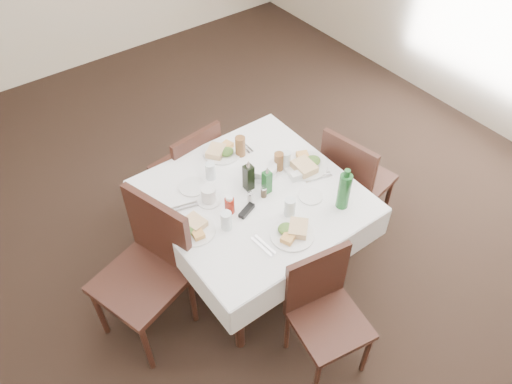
% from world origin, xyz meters
% --- Properties ---
extents(ground_plane, '(7.00, 7.00, 0.00)m').
position_xyz_m(ground_plane, '(0.00, 0.00, 0.00)').
color(ground_plane, black).
extents(room_shell, '(6.04, 7.04, 2.80)m').
position_xyz_m(room_shell, '(0.00, 0.00, 1.71)').
color(room_shell, beige).
rests_on(room_shell, ground).
extents(dining_table, '(1.21, 1.21, 0.76)m').
position_xyz_m(dining_table, '(0.21, 0.10, 0.67)').
color(dining_table, black).
rests_on(dining_table, ground).
extents(chair_north, '(0.46, 0.46, 0.87)m').
position_xyz_m(chair_north, '(0.16, 0.81, 0.50)').
color(chair_north, black).
rests_on(chair_north, ground).
extents(chair_south, '(0.46, 0.46, 0.84)m').
position_xyz_m(chair_south, '(0.16, -0.64, 0.48)').
color(chair_south, black).
rests_on(chair_south, ground).
extents(chair_east, '(0.50, 0.50, 0.91)m').
position_xyz_m(chair_east, '(1.02, 0.00, 0.52)').
color(chair_east, black).
rests_on(chair_east, ground).
extents(chair_west, '(0.60, 0.60, 1.01)m').
position_xyz_m(chair_west, '(-0.52, 0.16, 0.58)').
color(chair_west, black).
rests_on(chair_west, ground).
extents(meal_north, '(0.26, 0.26, 0.06)m').
position_xyz_m(meal_north, '(0.26, 0.54, 0.78)').
color(meal_north, white).
rests_on(meal_north, dining_table).
extents(meal_south, '(0.26, 0.26, 0.06)m').
position_xyz_m(meal_south, '(0.19, -0.30, 0.78)').
color(meal_south, white).
rests_on(meal_south, dining_table).
extents(meal_east, '(0.29, 0.29, 0.06)m').
position_xyz_m(meal_east, '(0.63, 0.09, 0.79)').
color(meal_east, white).
rests_on(meal_east, dining_table).
extents(meal_west, '(0.24, 0.24, 0.05)m').
position_xyz_m(meal_west, '(-0.25, 0.07, 0.78)').
color(meal_west, white).
rests_on(meal_west, dining_table).
extents(side_plate_a, '(0.17, 0.17, 0.01)m').
position_xyz_m(side_plate_a, '(-0.07, 0.38, 0.77)').
color(side_plate_a, white).
rests_on(side_plate_a, dining_table).
extents(side_plate_b, '(0.15, 0.15, 0.01)m').
position_xyz_m(side_plate_b, '(0.48, -0.13, 0.77)').
color(side_plate_b, white).
rests_on(side_plate_b, dining_table).
extents(water_n, '(0.06, 0.06, 0.12)m').
position_xyz_m(water_n, '(0.08, 0.38, 0.82)').
color(water_n, silver).
rests_on(water_n, dining_table).
extents(water_s, '(0.07, 0.07, 0.12)m').
position_xyz_m(water_s, '(0.28, -0.16, 0.82)').
color(water_s, silver).
rests_on(water_s, dining_table).
extents(water_e, '(0.06, 0.06, 0.12)m').
position_xyz_m(water_e, '(0.53, 0.18, 0.82)').
color(water_e, silver).
rests_on(water_e, dining_table).
extents(water_w, '(0.07, 0.07, 0.12)m').
position_xyz_m(water_w, '(-0.08, -0.03, 0.82)').
color(water_w, silver).
rests_on(water_w, dining_table).
extents(iced_tea_a, '(0.07, 0.07, 0.14)m').
position_xyz_m(iced_tea_a, '(0.36, 0.46, 0.83)').
color(iced_tea_a, brown).
rests_on(iced_tea_a, dining_table).
extents(iced_tea_b, '(0.06, 0.06, 0.13)m').
position_xyz_m(iced_tea_b, '(0.48, 0.19, 0.83)').
color(iced_tea_b, brown).
rests_on(iced_tea_b, dining_table).
extents(bread_basket, '(0.21, 0.21, 0.07)m').
position_xyz_m(bread_basket, '(0.37, 0.23, 0.80)').
color(bread_basket, silver).
rests_on(bread_basket, dining_table).
extents(oil_cruet_dark, '(0.06, 0.06, 0.23)m').
position_xyz_m(oil_cruet_dark, '(0.22, 0.16, 0.86)').
color(oil_cruet_dark, black).
rests_on(oil_cruet_dark, dining_table).
extents(oil_cruet_green, '(0.05, 0.05, 0.20)m').
position_xyz_m(oil_cruet_green, '(0.29, 0.07, 0.85)').
color(oil_cruet_green, '#1E5F27').
rests_on(oil_cruet_green, dining_table).
extents(ketchup_bottle, '(0.06, 0.06, 0.13)m').
position_xyz_m(ketchup_bottle, '(0.01, 0.07, 0.82)').
color(ketchup_bottle, maroon).
rests_on(ketchup_bottle, dining_table).
extents(salt_shaker, '(0.03, 0.03, 0.08)m').
position_xyz_m(salt_shaker, '(0.15, 0.06, 0.80)').
color(salt_shaker, white).
rests_on(salt_shaker, dining_table).
extents(pepper_shaker, '(0.04, 0.04, 0.08)m').
position_xyz_m(pepper_shaker, '(0.25, 0.05, 0.80)').
color(pepper_shaker, '#423423').
rests_on(pepper_shaker, dining_table).
extents(coffee_mug, '(0.15, 0.15, 0.11)m').
position_xyz_m(coffee_mug, '(-0.04, 0.22, 0.81)').
color(coffee_mug, white).
rests_on(coffee_mug, dining_table).
extents(sunglasses, '(0.13, 0.08, 0.03)m').
position_xyz_m(sunglasses, '(0.08, 0.00, 0.78)').
color(sunglasses, black).
rests_on(sunglasses, dining_table).
extents(green_bottle, '(0.08, 0.08, 0.29)m').
position_xyz_m(green_bottle, '(0.58, -0.30, 0.89)').
color(green_bottle, '#1E5F27').
rests_on(green_bottle, dining_table).
extents(sugar_caddy, '(0.11, 0.07, 0.05)m').
position_xyz_m(sugar_caddy, '(0.52, 0.05, 0.79)').
color(sugar_caddy, white).
rests_on(sugar_caddy, dining_table).
extents(cutlery_n, '(0.04, 0.17, 0.01)m').
position_xyz_m(cutlery_n, '(0.43, 0.51, 0.77)').
color(cutlery_n, silver).
rests_on(cutlery_n, dining_table).
extents(cutlery_s, '(0.06, 0.18, 0.01)m').
position_xyz_m(cutlery_s, '(0.01, -0.26, 0.77)').
color(cutlery_s, silver).
rests_on(cutlery_s, dining_table).
extents(cutlery_e, '(0.19, 0.09, 0.01)m').
position_xyz_m(cutlery_e, '(0.63, -0.03, 0.77)').
color(cutlery_e, silver).
rests_on(cutlery_e, dining_table).
extents(cutlery_w, '(0.20, 0.10, 0.01)m').
position_xyz_m(cutlery_w, '(-0.19, 0.25, 0.77)').
color(cutlery_w, silver).
rests_on(cutlery_w, dining_table).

